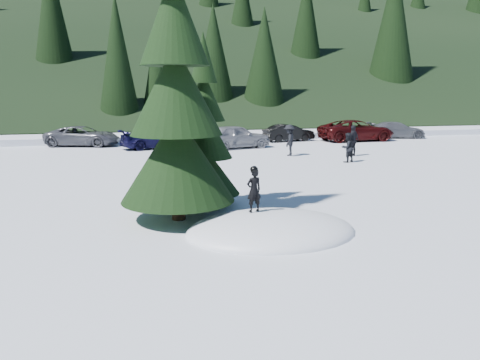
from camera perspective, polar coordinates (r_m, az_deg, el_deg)
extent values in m
plane|color=white|center=(12.27, 3.81, -6.35)|extent=(200.00, 200.00, 0.00)
ellipsoid|color=white|center=(12.27, 3.81, -6.35)|extent=(4.48, 3.52, 0.96)
cylinder|color=black|center=(13.37, -7.53, -1.88)|extent=(0.38, 0.38, 1.40)
cone|color=black|center=(13.18, -7.65, 2.76)|extent=(3.20, 3.20, 2.46)
cone|color=black|center=(13.05, -7.86, 10.87)|extent=(2.54, 2.54, 2.46)
cone|color=black|center=(13.18, -8.08, 18.98)|extent=(1.88, 1.88, 2.46)
cylinder|color=black|center=(14.90, -4.27, -1.28)|extent=(0.26, 0.26, 1.00)
cone|color=black|center=(14.77, -4.31, 1.22)|extent=(2.20, 2.20, 1.52)
cone|color=black|center=(14.63, -4.37, 5.67)|extent=(1.75, 1.75, 1.52)
cone|color=black|center=(14.57, -4.44, 10.17)|extent=(1.29, 1.29, 1.52)
cone|color=black|center=(14.60, -4.51, 14.69)|extent=(0.84, 0.84, 1.52)
imported|color=black|center=(12.26, 1.71, -1.26)|extent=(0.47, 0.37, 1.15)
imported|color=black|center=(24.55, 12.93, 3.88)|extent=(0.89, 0.79, 1.51)
imported|color=black|center=(27.00, 13.62, 4.70)|extent=(1.09, 0.89, 1.73)
imported|color=black|center=(26.49, 6.04, 4.85)|extent=(1.12, 1.31, 1.75)
imported|color=#52535B|center=(32.72, -18.65, 5.10)|extent=(5.16, 3.40, 1.32)
imported|color=#0F0E33|center=(30.20, -10.32, 5.00)|extent=(4.66, 2.87, 1.26)
imported|color=gray|center=(29.74, -0.54, 5.34)|extent=(4.76, 2.86, 1.52)
imported|color=black|center=(34.11, 5.93, 5.75)|extent=(3.89, 1.93, 1.23)
imported|color=#330909|center=(35.25, 13.98, 5.89)|extent=(5.57, 2.73, 1.52)
imported|color=#575A60|center=(38.26, 18.53, 5.81)|extent=(4.60, 2.70, 1.25)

